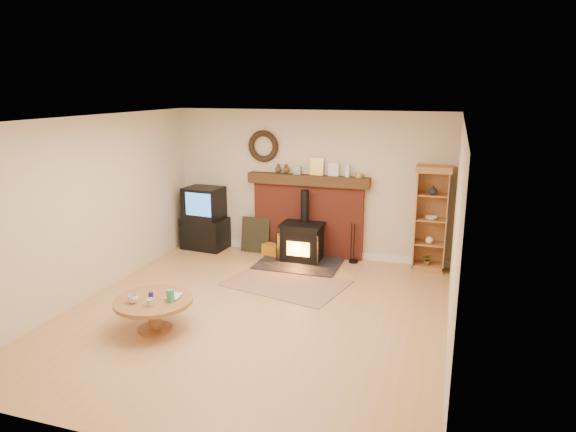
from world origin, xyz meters
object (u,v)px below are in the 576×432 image
(tv_unit, at_px, (205,219))
(coffee_table, at_px, (154,305))
(wood_stove, at_px, (302,244))
(curio_cabinet, at_px, (431,218))

(tv_unit, relative_size, coffee_table, 1.20)
(coffee_table, bearing_deg, wood_stove, 71.76)
(tv_unit, distance_m, curio_cabinet, 4.11)
(wood_stove, relative_size, coffee_table, 1.43)
(tv_unit, distance_m, coffee_table, 3.43)
(curio_cabinet, bearing_deg, coffee_table, -133.11)
(wood_stove, distance_m, tv_unit, 1.99)
(coffee_table, bearing_deg, curio_cabinet, 46.89)
(wood_stove, bearing_deg, tv_unit, 174.23)
(curio_cabinet, bearing_deg, tv_unit, -178.83)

